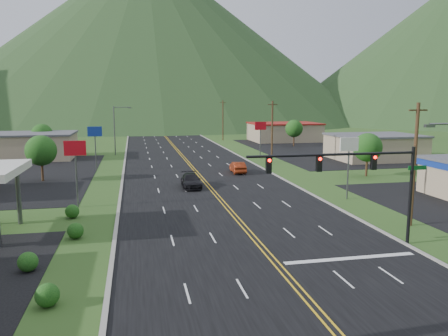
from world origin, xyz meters
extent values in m
cylinder|color=black|center=(10.50, 14.00, 3.50)|extent=(0.24, 0.24, 7.00)
cylinder|color=black|center=(4.50, 14.00, 6.60)|extent=(12.00, 0.18, 0.18)
cube|color=#0C591E|center=(10.90, 14.00, 5.50)|extent=(1.40, 0.06, 0.30)
cube|color=black|center=(7.50, 14.00, 6.00)|extent=(0.35, 0.28, 1.05)
sphere|color=#FF0C05|center=(7.50, 13.82, 6.35)|extent=(0.22, 0.22, 0.22)
cube|color=black|center=(3.50, 14.00, 6.00)|extent=(0.35, 0.28, 1.05)
sphere|color=#FF0C05|center=(3.50, 13.82, 6.35)|extent=(0.22, 0.22, 0.22)
cube|color=black|center=(0.00, 14.00, 6.00)|extent=(0.35, 0.28, 1.05)
sphere|color=#FF0C05|center=(0.00, 13.82, 6.35)|extent=(0.22, 0.22, 0.22)
cube|color=#59595E|center=(8.62, 10.00, 8.70)|extent=(0.60, 0.25, 0.18)
cylinder|color=#59595E|center=(-12.00, 70.00, 4.50)|extent=(0.20, 0.20, 9.00)
cylinder|color=#59595E|center=(-10.56, 70.00, 8.80)|extent=(2.88, 0.12, 0.12)
cube|color=#59595E|center=(-9.12, 70.00, 8.70)|extent=(0.60, 0.25, 0.18)
cylinder|color=#59595E|center=(-18.00, 25.00, 2.50)|extent=(0.36, 0.36, 5.00)
cube|color=tan|center=(-28.00, 68.00, 2.10)|extent=(18.00, 11.00, 4.20)
cube|color=#4C4C51|center=(-28.00, 68.00, 4.35)|extent=(18.40, 11.40, 0.30)
cube|color=tan|center=(32.00, 55.00, 2.00)|extent=(14.00, 11.00, 4.00)
cube|color=#4C4C51|center=(32.00, 55.00, 4.15)|extent=(14.40, 11.40, 0.30)
cube|color=tan|center=(28.00, 90.00, 2.10)|extent=(16.00, 12.00, 4.20)
cube|color=maroon|center=(28.00, 90.00, 4.35)|extent=(16.40, 12.40, 0.30)
cylinder|color=#59595E|center=(-14.00, 30.00, 2.50)|extent=(0.16, 0.16, 5.00)
cube|color=#BB0A17|center=(-14.00, 30.00, 5.70)|extent=(2.00, 0.18, 1.40)
cylinder|color=#59595E|center=(-14.00, 52.00, 2.50)|extent=(0.16, 0.16, 5.00)
cube|color=navy|center=(-14.00, 52.00, 5.70)|extent=(2.00, 0.18, 1.40)
cylinder|color=#59595E|center=(13.00, 28.00, 2.50)|extent=(0.16, 0.16, 5.00)
cube|color=white|center=(13.00, 28.00, 5.70)|extent=(2.00, 0.18, 1.40)
cylinder|color=#59595E|center=(13.00, 60.00, 2.50)|extent=(0.16, 0.16, 5.00)
cube|color=#BB0A17|center=(13.00, 60.00, 5.70)|extent=(2.00, 0.18, 1.40)
cylinder|color=#382314|center=(-20.00, 45.00, 1.50)|extent=(0.30, 0.30, 3.00)
sphere|color=#133D11|center=(-20.00, 45.00, 3.90)|extent=(3.84, 3.84, 3.84)
cylinder|color=#382314|center=(-25.00, 72.00, 1.50)|extent=(0.30, 0.30, 3.00)
sphere|color=#133D11|center=(-25.00, 72.00, 3.90)|extent=(3.84, 3.84, 3.84)
cylinder|color=#382314|center=(22.00, 40.00, 1.50)|extent=(0.30, 0.30, 3.00)
sphere|color=#133D11|center=(22.00, 40.00, 3.90)|extent=(3.84, 3.84, 3.84)
cylinder|color=#382314|center=(26.00, 78.00, 1.50)|extent=(0.30, 0.30, 3.00)
sphere|color=#133D11|center=(26.00, 78.00, 3.90)|extent=(3.84, 3.84, 3.84)
cylinder|color=#382314|center=(13.50, 18.00, 5.00)|extent=(0.28, 0.28, 10.00)
cube|color=#382314|center=(13.50, 18.00, 9.40)|extent=(1.60, 0.12, 0.12)
cylinder|color=#382314|center=(13.50, 55.00, 5.00)|extent=(0.28, 0.28, 10.00)
cube|color=#382314|center=(13.50, 55.00, 9.40)|extent=(1.60, 0.12, 0.12)
cylinder|color=#382314|center=(13.50, 95.00, 5.00)|extent=(0.28, 0.28, 10.00)
cube|color=#382314|center=(13.50, 95.00, 9.40)|extent=(1.60, 0.12, 0.12)
cylinder|color=#382314|center=(13.50, 135.00, 5.00)|extent=(0.28, 0.28, 10.00)
cube|color=#382314|center=(13.50, 135.00, 9.40)|extent=(1.60, 0.12, 0.12)
cone|color=#203C1B|center=(0.00, 220.00, 42.50)|extent=(220.00, 220.00, 85.00)
imported|color=black|center=(-2.12, 37.13, 0.78)|extent=(2.37, 5.44, 1.56)
imported|color=maroon|center=(5.63, 46.00, 0.77)|extent=(1.81, 4.74, 1.54)
camera|label=1|loc=(-8.51, -12.84, 10.26)|focal=35.00mm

